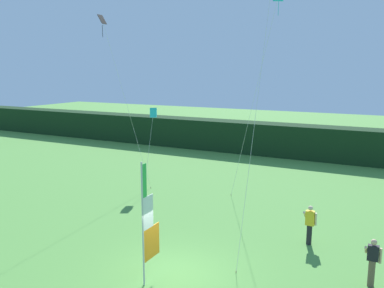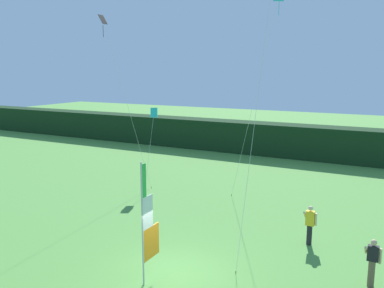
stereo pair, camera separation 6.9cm
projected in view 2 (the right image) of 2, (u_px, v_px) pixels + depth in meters
name	position (u px, v px, depth m)	size (l,w,h in m)	color
ground_plane	(172.00, 275.00, 14.52)	(120.00, 120.00, 0.00)	#518E3D
distant_treeline	(306.00, 142.00, 33.58)	(80.00, 2.40, 2.72)	black
banner_flag	(147.00, 225.00, 13.72)	(0.06, 1.03, 4.33)	#B7B7BC
person_near_banner	(372.00, 262.00, 13.57)	(0.55, 0.48, 1.70)	brown
person_mid_field	(310.00, 224.00, 16.89)	(0.55, 0.48, 1.70)	black
kite_black_diamond_0	(108.00, 39.00, 23.80)	(2.77, 1.17, 10.47)	brown
kite_cyan_diamond_1	(275.00, 14.00, 20.73)	(2.77, 0.51, 11.46)	brown
kite_cyan_box_2	(154.00, 113.00, 25.91)	(1.53, 3.44, 4.90)	brown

